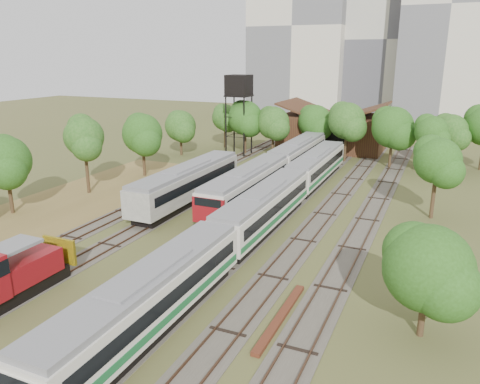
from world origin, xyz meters
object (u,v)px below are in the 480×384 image
at_px(railcar_red_set, 276,168).
at_px(railcar_green_set, 264,208).
at_px(shunter_locomotive, 0,277).
at_px(water_tower, 239,88).

relative_size(railcar_red_set, railcar_green_set, 0.66).
relative_size(railcar_red_set, shunter_locomotive, 4.27).
bearing_deg(shunter_locomotive, railcar_green_set, 61.81).
distance_m(railcar_green_set, water_tower, 33.39).
bearing_deg(shunter_locomotive, railcar_red_set, 79.67).
bearing_deg(railcar_green_set, railcar_red_set, 105.65).
bearing_deg(shunter_locomotive, water_tower, 96.26).
height_order(shunter_locomotive, water_tower, water_tower).
distance_m(railcar_red_set, railcar_green_set, 14.83).
height_order(railcar_green_set, water_tower, water_tower).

